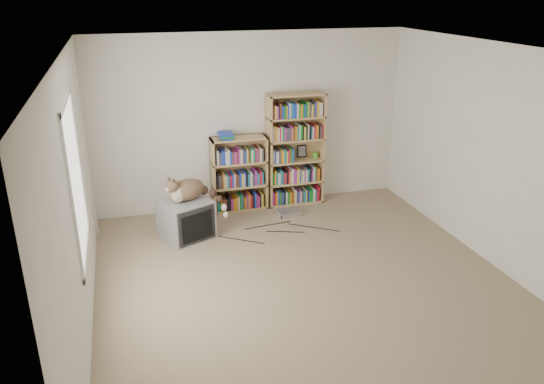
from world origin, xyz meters
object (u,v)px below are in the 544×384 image
object	(u,v)px
cat	(193,192)
crt_tv	(186,219)
bookcase_tall	(295,152)
dvd_player	(288,213)
bookcase_short	(239,176)

from	to	relation	value
cat	crt_tv	bearing A→B (deg)	167.39
bookcase_tall	dvd_player	bearing A→B (deg)	-117.60
bookcase_short	dvd_player	size ratio (longest dim) A/B	3.34
crt_tv	bookcase_short	size ratio (longest dim) A/B	0.69
crt_tv	dvd_player	xyz separation A→B (m)	(1.49, 0.31, -0.22)
bookcase_short	dvd_player	xyz separation A→B (m)	(0.61, -0.45, -0.46)
bookcase_tall	bookcase_short	distance (m)	0.90
crt_tv	cat	size ratio (longest dim) A/B	0.91
bookcase_short	cat	bearing A→B (deg)	-136.70
crt_tv	bookcase_tall	bearing A→B (deg)	0.03
cat	bookcase_tall	distance (m)	1.78
crt_tv	cat	bearing A→B (deg)	-6.76
bookcase_tall	bookcase_short	size ratio (longest dim) A/B	1.53
bookcase_tall	bookcase_short	xyz separation A→B (m)	(-0.85, 0.00, -0.29)
crt_tv	dvd_player	world-z (taller)	crt_tv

